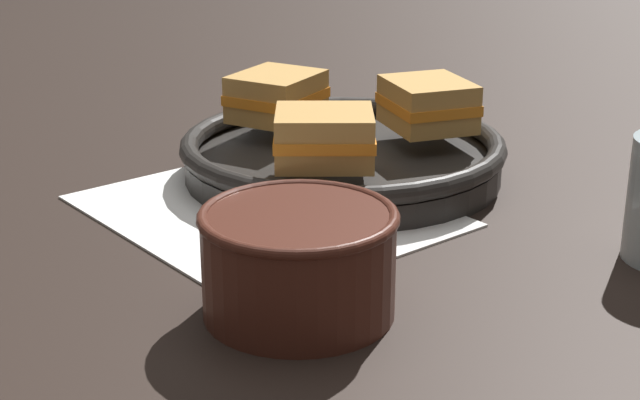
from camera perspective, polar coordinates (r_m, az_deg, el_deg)
name	(u,v)px	position (r m, az deg, el deg)	size (l,w,h in m)	color
ground_plane	(303,237)	(0.80, -0.98, -2.16)	(4.00, 4.00, 0.00)	black
napkin	(265,210)	(0.85, -3.22, -0.57)	(0.31, 0.28, 0.00)	white
soup_bowl	(299,256)	(0.66, -1.25, -3.27)	(0.14, 0.14, 0.07)	#4C2319
spoon	(319,209)	(0.83, -0.06, -0.53)	(0.18, 0.04, 0.01)	#B7B7BC
skillet	(343,156)	(0.93, 1.32, 2.58)	(0.31, 0.31, 0.04)	black
sandwich_near_left	(428,104)	(0.95, 6.29, 5.57)	(0.11, 0.10, 0.05)	#C18E47
sandwich_near_right	(277,96)	(0.98, -2.54, 6.05)	(0.09, 0.10, 0.05)	#C18E47
sandwich_far_left	(324,137)	(0.84, 0.25, 3.66)	(0.11, 0.11, 0.05)	#C18E47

